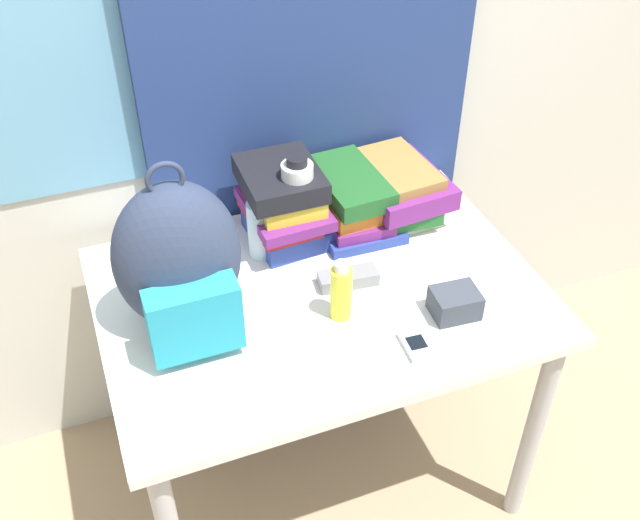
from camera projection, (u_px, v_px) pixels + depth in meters
name	position (u px, v px, depth m)	size (l,w,h in m)	color
wall_back	(252.00, 28.00, 1.88)	(6.00, 0.06, 2.50)	beige
curtain_blue	(312.00, 28.00, 1.88)	(0.92, 0.04, 2.50)	navy
desk	(320.00, 319.00, 1.93)	(1.09, 0.77, 0.75)	silver
backpack	(179.00, 263.00, 1.66)	(0.29, 0.27, 0.44)	#2D3851
book_stack_left	(283.00, 204.00, 1.96)	(0.22, 0.27, 0.22)	navy
book_stack_center	(352.00, 201.00, 2.04)	(0.22, 0.29, 0.16)	navy
book_stack_right	(399.00, 188.00, 2.07)	(0.24, 0.29, 0.16)	silver
water_bottle	(260.00, 228.00, 1.92)	(0.07, 0.07, 0.19)	silver
sports_bottle	(298.00, 206.00, 1.92)	(0.08, 0.08, 0.28)	white
sunscreen_bottle	(341.00, 292.00, 1.75)	(0.05, 0.05, 0.16)	yellow
cell_phone	(416.00, 345.00, 1.71)	(0.06, 0.10, 0.02)	#B7BCC6
sunglasses_case	(348.00, 278.00, 1.88)	(0.16, 0.07, 0.04)	gray
camera_pouch	(455.00, 303.00, 1.78)	(0.12, 0.10, 0.07)	#383D47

